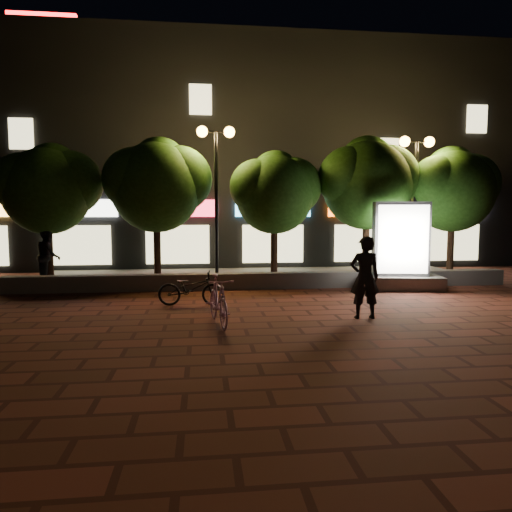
{
  "coord_description": "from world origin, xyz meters",
  "views": [
    {
      "loc": [
        -1.97,
        -10.45,
        2.38
      ],
      "look_at": [
        -0.59,
        1.5,
        1.27
      ],
      "focal_mm": 32.43,
      "sensor_mm": 36.0,
      "label": 1
    }
  ],
  "objects": [
    {
      "name": "ground",
      "position": [
        0.0,
        0.0,
        0.0
      ],
      "size": [
        80.0,
        80.0,
        0.0
      ],
      "primitive_type": "plane",
      "color": "maroon",
      "rests_on": "ground"
    },
    {
      "name": "retaining_wall",
      "position": [
        0.0,
        4.0,
        0.25
      ],
      "size": [
        16.0,
        0.45,
        0.5
      ],
      "primitive_type": "cube",
      "color": "slate",
      "rests_on": "ground"
    },
    {
      "name": "sidewalk",
      "position": [
        0.0,
        6.5,
        0.04
      ],
      "size": [
        16.0,
        5.0,
        0.08
      ],
      "primitive_type": "cube",
      "color": "slate",
      "rests_on": "ground"
    },
    {
      "name": "building_block",
      "position": [
        -0.01,
        12.99,
        5.0
      ],
      "size": [
        28.0,
        8.12,
        11.3
      ],
      "color": "black",
      "rests_on": "ground"
    },
    {
      "name": "tree_far_left",
      "position": [
        -6.95,
        5.46,
        3.29
      ],
      "size": [
        3.36,
        2.8,
        4.63
      ],
      "color": "black",
      "rests_on": "sidewalk"
    },
    {
      "name": "tree_left",
      "position": [
        -3.45,
        5.46,
        3.44
      ],
      "size": [
        3.6,
        3.0,
        4.89
      ],
      "color": "black",
      "rests_on": "sidewalk"
    },
    {
      "name": "tree_mid",
      "position": [
        0.55,
        5.46,
        3.22
      ],
      "size": [
        3.24,
        2.7,
        4.5
      ],
      "color": "black",
      "rests_on": "sidewalk"
    },
    {
      "name": "tree_right",
      "position": [
        3.86,
        5.46,
        3.57
      ],
      "size": [
        3.72,
        3.1,
        5.07
      ],
      "color": "black",
      "rests_on": "sidewalk"
    },
    {
      "name": "tree_far_right",
      "position": [
        7.05,
        5.46,
        3.37
      ],
      "size": [
        3.48,
        2.9,
        4.76
      ],
      "color": "black",
      "rests_on": "sidewalk"
    },
    {
      "name": "street_lamp_left",
      "position": [
        -1.5,
        5.2,
        4.03
      ],
      "size": [
        1.26,
        0.36,
        5.18
      ],
      "color": "black",
      "rests_on": "sidewalk"
    },
    {
      "name": "street_lamp_right",
      "position": [
        5.5,
        5.2,
        3.89
      ],
      "size": [
        1.26,
        0.36,
        4.98
      ],
      "color": "black",
      "rests_on": "sidewalk"
    },
    {
      "name": "ad_kiosk",
      "position": [
        4.23,
        3.46,
        1.11
      ],
      "size": [
        2.72,
        1.7,
        2.75
      ],
      "color": "slate",
      "rests_on": "ground"
    },
    {
      "name": "scooter_pink",
      "position": [
        -1.65,
        -0.71,
        0.54
      ],
      "size": [
        0.79,
        1.84,
        1.07
      ],
      "primitive_type": "imported",
      "rotation": [
        0.0,
        0.0,
        0.16
      ],
      "color": "#C787B4",
      "rests_on": "ground"
    },
    {
      "name": "rider",
      "position": [
        1.67,
        -0.44,
        0.94
      ],
      "size": [
        0.7,
        0.47,
        1.88
      ],
      "primitive_type": "imported",
      "rotation": [
        0.0,
        0.0,
        3.11
      ],
      "color": "black",
      "rests_on": "ground"
    },
    {
      "name": "scooter_parked",
      "position": [
        -2.28,
        1.49,
        0.45
      ],
      "size": [
        1.76,
        0.76,
        0.9
      ],
      "primitive_type": "imported",
      "rotation": [
        0.0,
        0.0,
        1.48
      ],
      "color": "black",
      "rests_on": "ground"
    },
    {
      "name": "pedestrian",
      "position": [
        -6.92,
        5.06,
        1.03
      ],
      "size": [
        0.94,
        1.08,
        1.89
      ],
      "primitive_type": "imported",
      "rotation": [
        0.0,
        0.0,
        1.84
      ],
      "color": "black",
      "rests_on": "sidewalk"
    }
  ]
}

